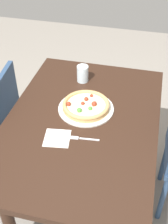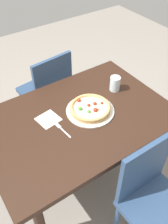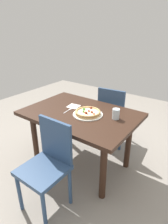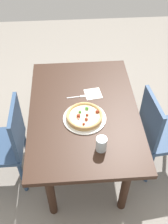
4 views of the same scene
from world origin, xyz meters
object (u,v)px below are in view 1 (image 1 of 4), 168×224
drinking_glass (83,74)px  plate (86,109)px  napkin (57,138)px  dining_table (82,133)px  fork (82,138)px  pizza (86,105)px

drinking_glass → plate: bearing=-162.2°
plate → napkin: size_ratio=2.44×
dining_table → plate: 0.15m
dining_table → plate: plate is taller
dining_table → fork: bearing=-166.0°
plate → pizza: 0.03m
pizza → plate: bearing=-56.4°
pizza → drinking_glass: 0.32m
dining_table → pizza: bearing=-0.4°
pizza → fork: size_ratio=1.73×
napkin → drinking_glass: bearing=0.1°
dining_table → fork: fork is taller
dining_table → drinking_glass: 0.45m
fork → napkin: (-0.03, 0.13, -0.00)m
dining_table → drinking_glass: bearing=13.2°
fork → drinking_glass: bearing=-82.2°
dining_table → drinking_glass: drinking_glass is taller
fork → drinking_glass: (0.56, 0.13, 0.06)m
dining_table → napkin: (-0.18, 0.09, 0.10)m
dining_table → napkin: 0.23m
dining_table → napkin: napkin is taller
pizza → napkin: 0.30m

